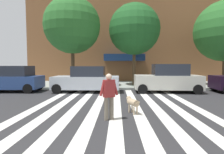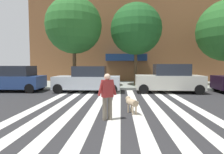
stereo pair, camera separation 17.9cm
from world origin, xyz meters
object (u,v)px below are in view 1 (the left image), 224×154
(parked_car_behind_first, at_px, (87,80))
(pedestrian_dog_walker, at_px, (109,94))
(dog_on_leash, at_px, (132,102))
(street_tree_nearest, at_px, (72,26))
(street_tree_middle, at_px, (134,29))
(parked_car_third_in_line, at_px, (168,79))
(pedestrian_bystander, at_px, (188,75))
(parked_car_near_curb, at_px, (9,79))

(parked_car_behind_first, bearing_deg, pedestrian_dog_walker, -74.01)
(dog_on_leash, bearing_deg, pedestrian_dog_walker, -134.49)
(street_tree_nearest, bearing_deg, parked_car_behind_first, -56.49)
(street_tree_middle, bearing_deg, parked_car_behind_first, -137.58)
(street_tree_nearest, xyz_separation_m, dog_on_leash, (4.40, -8.11, -4.82))
(parked_car_third_in_line, height_order, street_tree_nearest, street_tree_nearest)
(parked_car_third_in_line, height_order, street_tree_middle, street_tree_middle)
(parked_car_behind_first, distance_m, parked_car_third_in_line, 5.77)
(pedestrian_bystander, bearing_deg, pedestrian_dog_walker, -124.29)
(parked_car_behind_first, xyz_separation_m, street_tree_nearest, (-1.61, 2.43, 4.38))
(dog_on_leash, distance_m, pedestrian_bystander, 9.95)
(street_tree_nearest, xyz_separation_m, pedestrian_bystander, (9.81, 0.21, -4.18))
(parked_car_behind_first, bearing_deg, street_tree_middle, 42.42)
(pedestrian_bystander, bearing_deg, street_tree_nearest, -178.75)
(dog_on_leash, bearing_deg, pedestrian_bystander, 57.02)
(parked_car_third_in_line, height_order, pedestrian_dog_walker, parked_car_third_in_line)
(parked_car_third_in_line, distance_m, street_tree_nearest, 8.89)
(street_tree_middle, xyz_separation_m, pedestrian_dog_walker, (-1.80, -9.97, -4.17))
(pedestrian_dog_walker, xyz_separation_m, dog_on_leash, (0.90, 0.92, -0.48))
(street_tree_middle, relative_size, pedestrian_dog_walker, 4.40)
(parked_car_behind_first, relative_size, street_tree_middle, 0.65)
(parked_car_behind_first, distance_m, street_tree_middle, 6.54)
(parked_car_near_curb, xyz_separation_m, street_tree_nearest, (4.09, 2.43, 4.33))
(parked_car_third_in_line, bearing_deg, street_tree_nearest, 161.74)
(parked_car_near_curb, relative_size, dog_on_leash, 5.05)
(parked_car_near_curb, xyz_separation_m, parked_car_behind_first, (5.70, -0.00, -0.05))
(parked_car_third_in_line, bearing_deg, parked_car_near_curb, 179.99)
(dog_on_leash, bearing_deg, parked_car_third_in_line, 62.35)
(parked_car_near_curb, distance_m, parked_car_behind_first, 5.70)
(street_tree_middle, bearing_deg, street_tree_nearest, -169.95)
(parked_car_near_curb, bearing_deg, parked_car_behind_first, -0.01)
(street_tree_middle, relative_size, dog_on_leash, 7.77)
(parked_car_third_in_line, bearing_deg, dog_on_leash, -117.65)
(dog_on_leash, height_order, pedestrian_bystander, pedestrian_bystander)
(pedestrian_dog_walker, distance_m, pedestrian_bystander, 11.19)
(dog_on_leash, relative_size, pedestrian_bystander, 0.57)
(parked_car_behind_first, height_order, street_tree_middle, street_tree_middle)
(street_tree_nearest, height_order, street_tree_middle, street_tree_nearest)
(parked_car_behind_first, distance_m, street_tree_nearest, 5.26)
(pedestrian_dog_walker, bearing_deg, parked_car_behind_first, 105.99)
(street_tree_nearest, height_order, pedestrian_bystander, street_tree_nearest)
(parked_car_near_curb, height_order, parked_car_behind_first, parked_car_near_curb)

